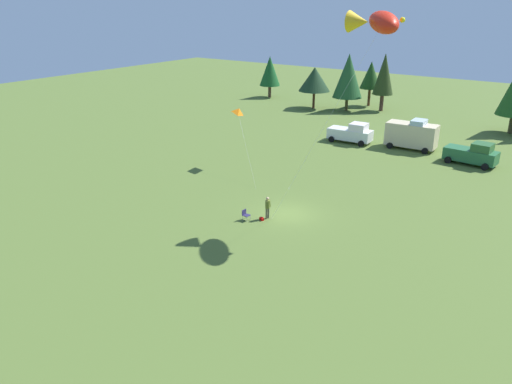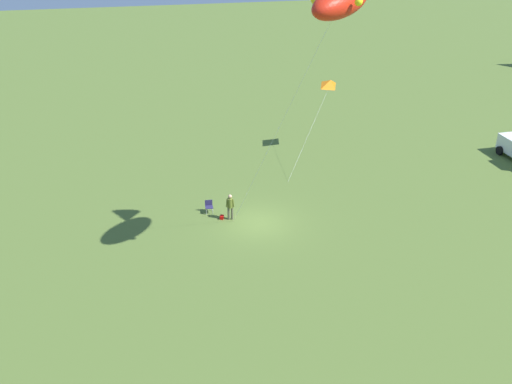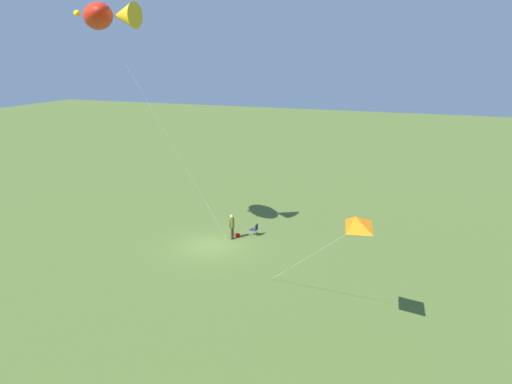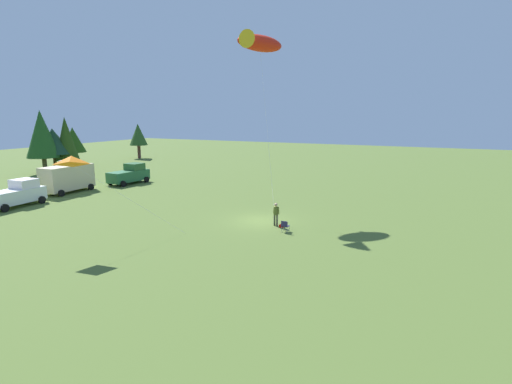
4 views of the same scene
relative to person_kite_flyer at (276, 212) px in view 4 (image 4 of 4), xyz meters
name	(u,v)px [view 4 (image 4 of 4)]	position (x,y,z in m)	size (l,w,h in m)	color
ground_plane	(260,221)	(0.82, 1.65, -1.02)	(160.00, 160.00, 0.00)	#52682C
person_kite_flyer	(276,212)	(0.00, 0.00, 0.00)	(0.39, 0.55, 1.74)	#52513C
folding_chair	(285,225)	(-1.19, -1.20, -0.53)	(0.49, 0.49, 0.82)	#29264F
backpack_on_grass	(281,226)	(-0.17, -0.53, -0.91)	(0.32, 0.22, 0.22)	#C00D09
truck_white_pickup	(17,194)	(-4.10, 23.50, 0.08)	(5.10, 2.62, 2.34)	white
van_camper_beige	(68,177)	(2.46, 24.85, 0.62)	(5.48, 2.78, 3.34)	beige
truck_green_flatbed	(130,174)	(9.40, 22.81, 0.08)	(5.15, 2.75, 2.34)	#276339
kite_large_fish	(257,42)	(5.76, 4.25, 13.10)	(7.85, 6.21, 15.03)	red
kite_delta_orange	(72,160)	(-9.63, 9.36, 4.41)	(6.04, 5.44, 5.86)	orange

